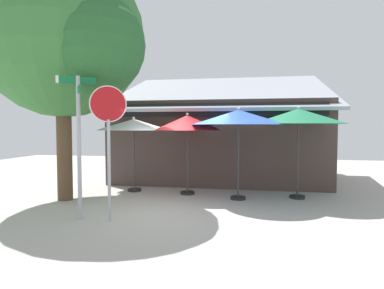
# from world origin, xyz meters

# --- Properties ---
(ground_plane) EXTENTS (28.00, 28.00, 0.10)m
(ground_plane) POSITION_xyz_m (0.00, 0.00, -0.05)
(ground_plane) COLOR #ADA8A0
(cafe_building) EXTENTS (8.37, 5.91, 4.56)m
(cafe_building) POSITION_xyz_m (0.66, 5.57, 1.62)
(cafe_building) COLOR #473833
(cafe_building) RESTS_ON ground
(street_sign_post) EXTENTS (0.72, 0.67, 3.25)m
(street_sign_post) POSITION_xyz_m (-1.95, -1.31, 1.96)
(street_sign_post) COLOR #A8AAB2
(street_sign_post) RESTS_ON ground
(stop_sign) EXTENTS (0.70, 0.43, 3.01)m
(stop_sign) POSITION_xyz_m (-1.21, -1.35, 2.12)
(stop_sign) COLOR #A8AAB2
(stop_sign) RESTS_ON ground
(patio_umbrella_ivory_left) EXTENTS (2.41, 2.41, 2.44)m
(patio_umbrella_ivory_left) POSITION_xyz_m (-1.88, 2.03, 2.17)
(patio_umbrella_ivory_left) COLOR black
(patio_umbrella_ivory_left) RESTS_ON ground
(patio_umbrella_crimson_center) EXTENTS (2.11, 2.11, 2.55)m
(patio_umbrella_crimson_center) POSITION_xyz_m (-0.07, 1.85, 2.22)
(patio_umbrella_crimson_center) COLOR black
(patio_umbrella_crimson_center) RESTS_ON ground
(patio_umbrella_royal_blue_right) EXTENTS (2.70, 2.70, 2.67)m
(patio_umbrella_royal_blue_right) POSITION_xyz_m (1.53, 1.40, 2.38)
(patio_umbrella_royal_blue_right) COLOR black
(patio_umbrella_royal_blue_right) RESTS_ON ground
(patio_umbrella_forest_green_far_right) EXTENTS (2.67, 2.67, 2.71)m
(patio_umbrella_forest_green_far_right) POSITION_xyz_m (3.25, 1.85, 2.41)
(patio_umbrella_forest_green_far_right) COLOR black
(patio_umbrella_forest_green_far_right) RESTS_ON ground
(shade_tree) EXTENTS (4.89, 4.61, 6.99)m
(shade_tree) POSITION_xyz_m (-3.20, 0.37, 4.60)
(shade_tree) COLOR brown
(shade_tree) RESTS_ON ground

